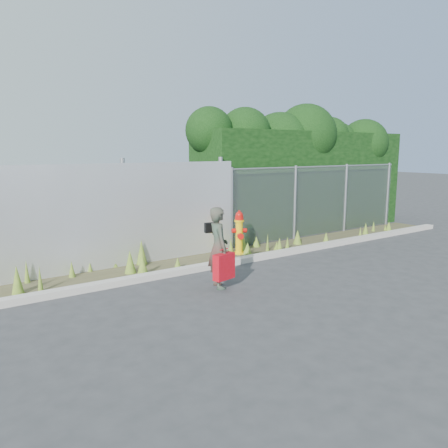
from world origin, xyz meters
TOP-DOWN VIEW (x-y plane):
  - ground at (0.00, 0.00)m, footprint 80.00×80.00m
  - curb at (0.00, 1.80)m, footprint 16.00×0.22m
  - weed_strip at (-0.65, 2.44)m, footprint 16.00×1.33m
  - corrugated_fence at (-3.25, 3.01)m, footprint 8.50×0.21m
  - chainlink_fence at (4.25, 3.00)m, footprint 6.50×0.07m
  - hedge at (4.43, 4.02)m, footprint 7.65×2.09m
  - fire_hydrant at (0.88, 2.46)m, footprint 0.36×0.32m
  - woman at (-0.94, 0.65)m, footprint 0.49×0.61m
  - red_tote_bag at (-0.97, 0.44)m, footprint 0.42×0.15m
  - black_shoulder_bag at (-0.93, 0.90)m, footprint 0.24×0.10m

SIDE VIEW (x-z plane):
  - ground at x=0.00m, z-range 0.00..0.00m
  - curb at x=0.00m, z-range 0.00..0.12m
  - weed_strip at x=-0.65m, z-range -0.14..0.41m
  - red_tote_bag at x=-0.97m, z-range 0.17..0.72m
  - fire_hydrant at x=0.88m, z-range -0.02..1.04m
  - woman at x=-0.94m, z-range 0.00..1.47m
  - chainlink_fence at x=4.25m, z-range 0.01..2.06m
  - black_shoulder_bag at x=-0.93m, z-range 0.97..1.16m
  - corrugated_fence at x=-3.25m, z-range -0.05..2.25m
  - hedge at x=4.43m, z-range 0.15..3.99m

